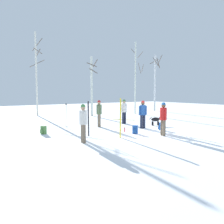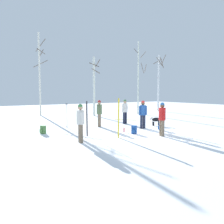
# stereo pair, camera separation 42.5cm
# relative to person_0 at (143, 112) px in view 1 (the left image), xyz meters

# --- Properties ---
(ground_plane) EXTENTS (60.00, 60.00, 0.00)m
(ground_plane) POSITION_rel_person_0_xyz_m (-0.86, -1.40, -0.98)
(ground_plane) COLOR white
(person_0) EXTENTS (0.50, 0.34, 1.72)m
(person_0) POSITION_rel_person_0_xyz_m (0.00, 0.00, 0.00)
(person_0) COLOR #1E2338
(person_0) RESTS_ON ground_plane
(person_1) EXTENTS (0.39, 0.40, 1.72)m
(person_1) POSITION_rel_person_0_xyz_m (-1.91, 2.02, 0.00)
(person_1) COLOR #72604C
(person_1) RESTS_ON ground_plane
(person_2) EXTENTS (0.34, 0.51, 1.72)m
(person_2) POSITION_rel_person_0_xyz_m (-0.75, -2.35, 0.00)
(person_2) COLOR #72604C
(person_2) RESTS_ON ground_plane
(person_3) EXTENTS (0.34, 0.52, 1.72)m
(person_3) POSITION_rel_person_0_xyz_m (-4.83, -1.46, 0.00)
(person_3) COLOR #72604C
(person_3) RESTS_ON ground_plane
(person_4) EXTENTS (0.51, 0.34, 1.72)m
(person_4) POSITION_rel_person_0_xyz_m (0.28, 2.26, 0.00)
(person_4) COLOR #1E2338
(person_4) RESTS_ON ground_plane
(dog) EXTENTS (0.84, 0.45, 0.57)m
(dog) POSITION_rel_person_0_xyz_m (1.54, 0.38, -0.59)
(dog) COLOR black
(dog) RESTS_ON ground_plane
(ski_pair_planted_0) EXTENTS (0.16, 0.10, 1.93)m
(ski_pair_planted_0) POSITION_rel_person_0_xyz_m (-2.81, -1.47, -0.02)
(ski_pair_planted_0) COLOR yellow
(ski_pair_planted_0) RESTS_ON ground_plane
(ski_pair_planted_1) EXTENTS (0.02, 0.16, 1.78)m
(ski_pair_planted_1) POSITION_rel_person_0_xyz_m (-3.93, -0.27, -0.10)
(ski_pair_planted_1) COLOR black
(ski_pair_planted_1) RESTS_ON ground_plane
(ski_pair_lying_0) EXTENTS (1.23, 1.61, 0.05)m
(ski_pair_lying_0) POSITION_rel_person_0_xyz_m (1.65, 4.07, -0.97)
(ski_pair_lying_0) COLOR yellow
(ski_pair_lying_0) RESTS_ON ground_plane
(ski_poles_0) EXTENTS (0.07, 0.27, 1.52)m
(ski_poles_0) POSITION_rel_person_0_xyz_m (-3.77, 2.93, -0.17)
(ski_poles_0) COLOR #B2B2BC
(ski_poles_0) RESTS_ON ground_plane
(backpack_0) EXTENTS (0.34, 0.34, 0.44)m
(backpack_0) POSITION_rel_person_0_xyz_m (-1.53, -1.08, -0.77)
(backpack_0) COLOR #1E4C99
(backpack_0) RESTS_ON ground_plane
(backpack_1) EXTENTS (0.34, 0.31, 0.44)m
(backpack_1) POSITION_rel_person_0_xyz_m (-5.64, 1.59, -0.77)
(backpack_1) COLOR #4C7F3F
(backpack_1) RESTS_ON ground_plane
(backpack_2) EXTENTS (0.32, 0.34, 0.44)m
(backpack_2) POSITION_rel_person_0_xyz_m (0.45, -1.10, -0.77)
(backpack_2) COLOR #1E4C99
(backpack_2) RESTS_ON ground_plane
(water_bottle_0) EXTENTS (0.06, 0.06, 0.26)m
(water_bottle_0) POSITION_rel_person_0_xyz_m (-1.71, -0.40, -0.86)
(water_bottle_0) COLOR red
(water_bottle_0) RESTS_ON ground_plane
(birch_tree_3) EXTENTS (1.30, 1.47, 7.78)m
(birch_tree_3) POSITION_rel_person_0_xyz_m (-3.16, 11.27, 3.05)
(birch_tree_3) COLOR silver
(birch_tree_3) RESTS_ON ground_plane
(birch_tree_4) EXTENTS (1.06, 1.06, 5.49)m
(birch_tree_4) POSITION_rel_person_0_xyz_m (1.01, 8.15, 1.87)
(birch_tree_4) COLOR silver
(birch_tree_4) RESTS_ON ground_plane
(birch_tree_5) EXTENTS (1.41, 1.47, 7.33)m
(birch_tree_5) POSITION_rel_person_0_xyz_m (5.78, 7.48, 2.80)
(birch_tree_5) COLOR silver
(birch_tree_5) RESTS_ON ground_plane
(birch_tree_6) EXTENTS (1.30, 1.46, 6.55)m
(birch_tree_6) POSITION_rel_person_0_xyz_m (9.90, 8.77, 2.52)
(birch_tree_6) COLOR silver
(birch_tree_6) RESTS_ON ground_plane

